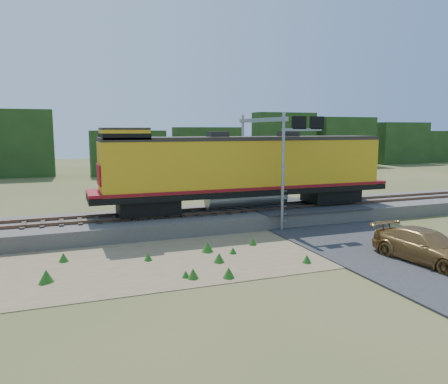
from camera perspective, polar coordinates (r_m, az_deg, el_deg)
name	(u,v)px	position (r m, az deg, el deg)	size (l,w,h in m)	color
ground	(233,254)	(19.91, 1.15, -8.12)	(140.00, 140.00, 0.00)	#475123
ballast	(194,220)	(25.32, -3.88, -3.65)	(70.00, 5.00, 0.80)	slate
rails	(194,212)	(25.22, -3.89, -2.58)	(70.00, 1.54, 0.16)	brown
dirt_shoulder	(187,255)	(19.74, -4.86, -8.25)	(26.00, 8.00, 0.03)	#8C7754
road	(352,235)	(23.87, 16.35, -5.47)	(7.00, 66.00, 0.86)	#38383A
tree_line_north	(121,149)	(56.25, -13.34, 5.43)	(130.00, 3.00, 6.50)	#1C3714
weed_clumps	(156,262)	(19.04, -8.93, -8.99)	(15.00, 6.20, 0.56)	#28601B
locomotive	(243,168)	(25.89, 2.44, 3.09)	(18.28, 2.79, 4.72)	black
signal_gantry	(271,141)	(25.85, 6.13, 6.66)	(2.58, 6.20, 6.50)	gray
car	(426,247)	(20.39, 24.90, -6.49)	(1.95, 4.79, 1.39)	#A0743B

